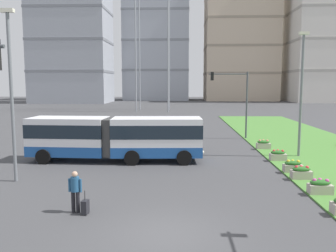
% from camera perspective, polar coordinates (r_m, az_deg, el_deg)
% --- Properties ---
extents(ground_plane, '(260.00, 260.00, 0.00)m').
position_cam_1_polar(ground_plane, '(13.10, -0.31, -17.00)').
color(ground_plane, '#424244').
extents(articulated_bus, '(11.95, 2.98, 3.00)m').
position_cam_1_polar(articulated_bus, '(24.43, -8.47, -1.80)').
color(articulated_bus, white).
rests_on(articulated_bus, ground).
extents(pedestrian_crossing, '(0.58, 0.36, 1.74)m').
position_cam_1_polar(pedestrian_crossing, '(15.21, -14.77, -9.79)').
color(pedestrian_crossing, black).
rests_on(pedestrian_crossing, ground).
extents(rolling_suitcase, '(0.28, 0.39, 0.97)m').
position_cam_1_polar(rolling_suitcase, '(15.12, -13.24, -12.59)').
color(rolling_suitcase, '#232328').
rests_on(rolling_suitcase, ground).
extents(flower_planter_1, '(1.10, 0.56, 0.74)m').
position_cam_1_polar(flower_planter_1, '(18.56, 23.37, -8.94)').
color(flower_planter_1, '#B7AD9E').
rests_on(flower_planter_1, grass_median).
extents(flower_planter_2, '(1.10, 0.56, 0.74)m').
position_cam_1_polar(flower_planter_2, '(20.98, 20.73, -7.03)').
color(flower_planter_2, '#B7AD9E').
rests_on(flower_planter_2, grass_median).
extents(flower_planter_3, '(1.10, 0.56, 0.74)m').
position_cam_1_polar(flower_planter_3, '(22.35, 19.52, -6.14)').
color(flower_planter_3, '#B7AD9E').
rests_on(flower_planter_3, grass_median).
extents(flower_planter_4, '(1.10, 0.56, 0.74)m').
position_cam_1_polar(flower_planter_4, '(25.41, 17.34, -4.52)').
color(flower_planter_4, '#B7AD9E').
rests_on(flower_planter_4, grass_median).
extents(flower_planter_5, '(1.10, 0.56, 0.74)m').
position_cam_1_polar(flower_planter_5, '(29.55, 15.15, -2.87)').
color(flower_planter_5, '#B7AD9E').
rests_on(flower_planter_5, grass_median).
extents(traffic_light_far_right, '(3.71, 0.28, 6.40)m').
position_cam_1_polar(traffic_light_far_right, '(34.37, 10.75, 5.17)').
color(traffic_light_far_right, '#474C51').
rests_on(traffic_light_far_right, ground).
extents(streetlight_left, '(0.70, 0.28, 9.16)m').
position_cam_1_polar(streetlight_left, '(20.55, -23.99, 5.50)').
color(streetlight_left, slate).
rests_on(streetlight_left, ground).
extents(streetlight_median, '(0.70, 0.28, 8.90)m').
position_cam_1_polar(streetlight_median, '(26.97, 20.75, 5.56)').
color(streetlight_median, slate).
rests_on(streetlight_median, ground).
extents(apartment_tower_west, '(20.83, 14.77, 41.11)m').
position_cam_1_polar(apartment_tower_west, '(104.47, -15.38, 15.03)').
color(apartment_tower_west, '#9EA3AD').
rests_on(apartment_tower_west, ground).
extents(apartment_tower_westcentre, '(20.67, 14.99, 54.58)m').
position_cam_1_polar(apartment_tower_westcentre, '(118.50, -1.85, 17.57)').
color(apartment_tower_westcentre, '#9EA3AD').
rests_on(apartment_tower_westcentre, ground).
extents(apartment_tower_centre, '(22.02, 17.20, 40.50)m').
position_cam_1_polar(apartment_tower_centre, '(117.13, 11.59, 14.07)').
color(apartment_tower_centre, '#C6B299').
rests_on(apartment_tower_centre, ground).
extents(apartment_tower_eastcentre, '(15.41, 18.01, 51.08)m').
position_cam_1_polar(apartment_tower_eastcentre, '(115.23, 23.12, 16.46)').
color(apartment_tower_eastcentre, silver).
rests_on(apartment_tower_eastcentre, ground).
extents(transmission_pylon, '(9.00, 6.24, 36.82)m').
position_cam_1_polar(transmission_pylon, '(70.80, -2.45, 18.73)').
color(transmission_pylon, gray).
rests_on(transmission_pylon, ground).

